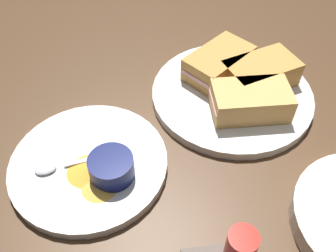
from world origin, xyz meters
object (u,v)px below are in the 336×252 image
object	(u,v)px
sandwich_half_near	(251,101)
sandwich_half_far	(260,73)
spoon_by_gravy_ramekin	(54,167)
ramekin_dark_sauce	(221,60)
sandwich_half_extra	(219,63)
plate_chips_companion	(89,164)
plate_sandwich_main	(232,94)
ramekin_light_gravy	(111,167)
spoon_by_dark_ramekin	(221,85)

from	to	relation	value
sandwich_half_near	sandwich_half_far	distance (cm)	7.94
spoon_by_gravy_ramekin	sandwich_half_far	bearing A→B (deg)	-157.67
sandwich_half_far	ramekin_dark_sauce	distance (cm)	8.01
sandwich_half_extra	spoon_by_gravy_ramekin	size ratio (longest dim) A/B	1.50
plate_chips_companion	plate_sandwich_main	bearing A→B (deg)	-154.14
sandwich_half_extra	ramekin_light_gravy	bearing A→B (deg)	45.33
sandwich_half_near	ramekin_dark_sauce	bearing A→B (deg)	-78.99
sandwich_half_near	plate_chips_companion	size ratio (longest dim) A/B	0.55
spoon_by_gravy_ramekin	ramekin_light_gravy	bearing A→B (deg)	165.59
plate_sandwich_main	sandwich_half_far	distance (cm)	6.47
sandwich_half_far	sandwich_half_extra	xyz separation A→B (cm)	(6.94, -3.87, 0.00)
plate_sandwich_main	ramekin_light_gravy	distance (cm)	27.53
sandwich_half_near	plate_chips_companion	bearing A→B (deg)	14.70
sandwich_half_near	sandwich_half_far	size ratio (longest dim) A/B	0.91
ramekin_dark_sauce	sandwich_half_near	bearing A→B (deg)	101.01
plate_sandwich_main	spoon_by_dark_ramekin	world-z (taller)	spoon_by_dark_ramekin
plate_sandwich_main	sandwich_half_extra	bearing A→B (deg)	-74.11
plate_sandwich_main	sandwich_half_near	distance (cm)	6.47
sandwich_half_far	ramekin_dark_sauce	world-z (taller)	sandwich_half_far
sandwich_half_extra	spoon_by_dark_ramekin	distance (cm)	4.38
plate_sandwich_main	sandwich_half_far	bearing A→B (deg)	-164.11
sandwich_half_far	ramekin_dark_sauce	xyz separation A→B (cm)	(6.20, -5.07, -0.09)
spoon_by_dark_ramekin	spoon_by_gravy_ramekin	world-z (taller)	same
plate_chips_companion	ramekin_light_gravy	distance (cm)	5.51
sandwich_half_near	sandwich_half_extra	distance (cm)	11.24
sandwich_half_far	spoon_by_gravy_ramekin	world-z (taller)	sandwich_half_far
sandwich_half_extra	spoon_by_gravy_ramekin	world-z (taller)	sandwich_half_extra
ramekin_dark_sauce	spoon_by_gravy_ramekin	distance (cm)	36.46
sandwich_half_near	spoon_by_dark_ramekin	bearing A→B (deg)	-64.27
sandwich_half_near	sandwich_half_far	bearing A→B (deg)	-119.11
sandwich_half_near	plate_chips_companion	xyz separation A→B (cm)	(27.65, 7.25, -3.20)
sandwich_half_extra	ramekin_light_gravy	distance (cm)	29.72
sandwich_half_far	spoon_by_dark_ramekin	xyz separation A→B (cm)	(7.21, -0.00, -2.04)
sandwich_half_extra	spoon_by_gravy_ramekin	bearing A→B (deg)	32.51
plate_chips_companion	spoon_by_gravy_ramekin	bearing A→B (deg)	9.25
ramekin_dark_sauce	ramekin_light_gravy	distance (cm)	31.09
plate_chips_companion	ramekin_light_gravy	bearing A→B (deg)	140.19
spoon_by_dark_ramekin	plate_chips_companion	bearing A→B (deg)	30.29
sandwich_half_far	ramekin_dark_sauce	size ratio (longest dim) A/B	2.38
spoon_by_dark_ramekin	spoon_by_gravy_ramekin	xyz separation A→B (cm)	(29.36, 15.02, 0.00)
sandwich_half_near	plate_chips_companion	distance (cm)	28.76
sandwich_half_extra	spoon_by_gravy_ramekin	distance (cm)	35.19
spoon_by_dark_ramekin	plate_chips_companion	distance (cm)	28.17
ramekin_light_gravy	spoon_by_gravy_ramekin	bearing A→B (deg)	-14.41
sandwich_half_far	spoon_by_gravy_ramekin	bearing A→B (deg)	22.33
ramekin_dark_sauce	spoon_by_gravy_ramekin	world-z (taller)	ramekin_dark_sauce
sandwich_half_near	spoon_by_dark_ramekin	distance (cm)	7.97
plate_chips_companion	sandwich_half_near	bearing A→B (deg)	-165.30
ramekin_dark_sauce	spoon_by_dark_ramekin	bearing A→B (deg)	78.73
sandwich_half_near	sandwich_half_far	xyz separation A→B (cm)	(-3.87, -6.94, 0.00)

